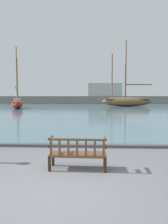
# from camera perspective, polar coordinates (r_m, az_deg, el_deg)

# --- Properties ---
(ground_plane) EXTENTS (160.00, 160.00, 0.00)m
(ground_plane) POSITION_cam_1_polar(r_m,az_deg,el_deg) (4.73, -7.89, -21.26)
(ground_plane) COLOR slate
(harbor_water) EXTENTS (100.00, 80.00, 0.08)m
(harbor_water) POSITION_cam_1_polar(r_m,az_deg,el_deg) (48.25, 1.46, 1.76)
(harbor_water) COLOR slate
(harbor_water) RESTS_ON ground
(quay_edge_kerb) EXTENTS (40.00, 0.30, 0.12)m
(quay_edge_kerb) POSITION_cam_1_polar(r_m,az_deg,el_deg) (8.33, -3.10, -9.53)
(quay_edge_kerb) COLOR #4C4C50
(quay_edge_kerb) RESTS_ON ground
(park_bench) EXTENTS (1.61, 0.55, 0.92)m
(park_bench) POSITION_cam_1_polar(r_m,az_deg,el_deg) (5.73, -1.79, -11.63)
(park_bench) COLOR #322113
(park_bench) RESTS_ON ground
(sailboat_outer_port) EXTENTS (4.23, 7.86, 11.10)m
(sailboat_outer_port) POSITION_cam_1_polar(r_m,az_deg,el_deg) (38.52, -18.53, 2.49)
(sailboat_outer_port) COLOR maroon
(sailboat_outer_port) RESTS_ON harbor_water
(sailboat_mid_starboard) EXTENTS (11.19, 3.61, 14.46)m
(sailboat_mid_starboard) POSITION_cam_1_polar(r_m,az_deg,el_deg) (45.54, 12.02, 3.19)
(sailboat_mid_starboard) COLOR brown
(sailboat_mid_starboard) RESTS_ON harbor_water
(far_breakwater) EXTENTS (57.71, 2.40, 6.53)m
(far_breakwater) POSITION_cam_1_polar(r_m,az_deg,el_deg) (63.07, 2.53, 4.00)
(far_breakwater) COLOR slate
(far_breakwater) RESTS_ON ground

